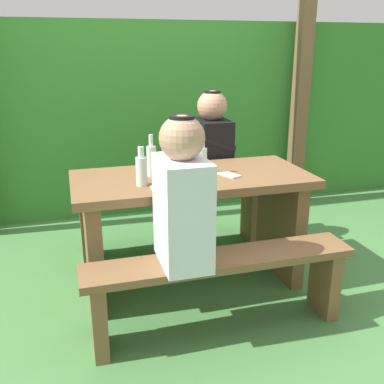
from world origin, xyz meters
name	(u,v)px	position (x,y,z in m)	size (l,w,h in m)	color
ground_plane	(192,282)	(0.00, 0.00, 0.00)	(12.00, 12.00, 0.00)	#457C3F
hedge_backdrop	(140,114)	(0.00, 1.79, 0.82)	(6.40, 0.88, 1.65)	#357E2C
pergola_post_right	(301,83)	(1.36, 1.20, 1.13)	(0.12, 0.12, 2.26)	brown
picnic_table	(192,211)	(0.00, 0.00, 0.49)	(1.40, 0.64, 0.71)	brown
bench_near	(220,278)	(0.00, -0.52, 0.31)	(1.40, 0.24, 0.43)	brown
bench_far	(172,209)	(0.00, 0.52, 0.31)	(1.40, 0.24, 0.43)	brown
person_white_shirt	(182,198)	(-0.20, -0.52, 0.76)	(0.25, 0.35, 0.72)	silver
person_black_coat	(212,146)	(0.30, 0.52, 0.76)	(0.25, 0.35, 0.72)	black
drinking_glass	(167,167)	(-0.14, 0.06, 0.76)	(0.08, 0.08, 0.08)	silver
bottle_left	(202,159)	(0.07, 0.02, 0.80)	(0.06, 0.06, 0.21)	silver
bottle_right	(142,170)	(-0.32, -0.12, 0.80)	(0.06, 0.06, 0.21)	silver
bottle_center	(151,160)	(-0.23, 0.05, 0.81)	(0.06, 0.06, 0.25)	silver
cell_phone	(229,175)	(0.21, -0.07, 0.72)	(0.07, 0.14, 0.01)	silver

